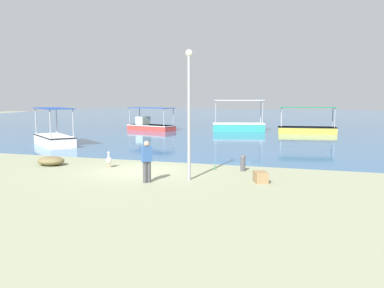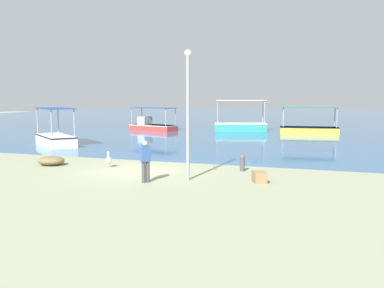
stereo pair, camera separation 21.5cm
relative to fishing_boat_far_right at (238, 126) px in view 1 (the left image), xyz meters
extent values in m
plane|color=gray|center=(0.19, -23.01, -0.59)|extent=(120.00, 120.00, 0.00)
cube|color=#326090|center=(0.19, 24.99, -0.59)|extent=(110.00, 90.00, 0.00)
cube|color=teal|center=(0.00, 0.00, -0.18)|extent=(5.27, 3.16, 0.82)
cube|color=silver|center=(0.00, 0.00, 0.19)|extent=(5.32, 3.21, 0.08)
cylinder|color=#99999E|center=(-1.92, -1.40, 1.32)|extent=(0.08, 0.08, 2.19)
cylinder|color=#99999E|center=(-2.36, 0.21, 1.32)|extent=(0.08, 0.08, 2.19)
cylinder|color=#99999E|center=(2.36, -0.21, 1.32)|extent=(0.08, 0.08, 2.19)
cylinder|color=#99999E|center=(1.92, 1.40, 1.32)|extent=(0.08, 0.08, 2.19)
cube|color=silver|center=(0.00, 0.00, 2.44)|extent=(5.11, 3.20, 0.05)
cube|color=#CB3A32|center=(-8.67, -1.29, -0.31)|extent=(5.19, 3.04, 0.55)
cube|color=silver|center=(-8.67, -1.29, -0.07)|extent=(5.24, 3.09, 0.08)
cylinder|color=#99999E|center=(-6.34, -1.13, 0.80)|extent=(0.08, 0.08, 1.67)
cylinder|color=#99999E|center=(-6.76, -2.63, 0.80)|extent=(0.08, 0.08, 1.67)
cylinder|color=#99999E|center=(-10.57, 0.05, 0.80)|extent=(0.08, 0.08, 1.67)
cylinder|color=#99999E|center=(-10.99, -1.45, 0.80)|extent=(0.08, 0.08, 1.67)
cube|color=#234391|center=(-8.67, -1.29, 1.66)|extent=(5.02, 3.08, 0.05)
cube|color=silver|center=(-9.72, -0.99, 0.36)|extent=(1.23, 1.46, 0.80)
cube|color=white|center=(-9.63, -15.77, -0.22)|extent=(4.59, 4.18, 0.73)
cube|color=black|center=(-9.63, -15.77, 0.10)|extent=(4.65, 4.24, 0.08)
cylinder|color=#99999E|center=(-7.61, -16.46, 1.07)|extent=(0.08, 0.08, 1.85)
cylinder|color=#99999E|center=(-8.54, -17.61, 1.07)|extent=(0.08, 0.08, 1.85)
cylinder|color=#99999E|center=(-10.73, -13.93, 1.07)|extent=(0.08, 0.08, 1.85)
cylinder|color=#99999E|center=(-11.66, -15.08, 1.07)|extent=(0.08, 0.08, 1.85)
cube|color=#204190|center=(-9.63, -15.77, 2.02)|extent=(4.50, 4.13, 0.05)
cube|color=gold|center=(6.47, -0.26, -0.27)|extent=(5.33, 2.28, 0.63)
cube|color=black|center=(6.47, -0.26, 0.00)|extent=(5.38, 2.33, 0.08)
cylinder|color=#99999E|center=(8.68, 0.73, 0.92)|extent=(0.08, 0.08, 1.76)
cylinder|color=#99999E|center=(8.87, -0.54, 0.92)|extent=(0.08, 0.08, 1.76)
cylinder|color=#99999E|center=(4.07, 0.03, 0.92)|extent=(0.08, 0.08, 1.76)
cylinder|color=#99999E|center=(4.26, -1.24, 0.92)|extent=(0.08, 0.08, 1.76)
cube|color=#1B7149|center=(6.47, -0.26, 1.82)|extent=(5.15, 2.35, 0.05)
cylinder|color=#E0997A|center=(-1.52, -22.47, -0.48)|extent=(0.03, 0.03, 0.22)
cylinder|color=#E0997A|center=(-1.62, -22.51, -0.48)|extent=(0.03, 0.03, 0.22)
ellipsoid|color=white|center=(-1.56, -22.52, -0.24)|extent=(0.48, 0.63, 0.32)
ellipsoid|color=white|center=(-1.66, -22.29, -0.22)|extent=(0.17, 0.19, 0.10)
cylinder|color=white|center=(-1.50, -22.66, -0.01)|extent=(0.07, 0.07, 0.26)
sphere|color=white|center=(-1.50, -22.66, 0.15)|extent=(0.11, 0.11, 0.11)
cone|color=#E5933F|center=(-1.43, -22.81, 0.14)|extent=(0.17, 0.30, 0.06)
cylinder|color=gray|center=(3.15, -24.21, 1.95)|extent=(0.14, 0.14, 5.08)
sphere|color=#EAEACC|center=(3.15, -24.21, 4.60)|extent=(0.28, 0.28, 0.28)
cylinder|color=#47474C|center=(4.85, -21.46, -0.28)|extent=(0.22, 0.22, 0.63)
sphere|color=#4C4C51|center=(4.85, -21.46, 0.06)|extent=(0.23, 0.23, 0.23)
cylinder|color=#434247|center=(1.65, -25.34, -0.17)|extent=(0.16, 0.16, 0.85)
cylinder|color=#434247|center=(1.77, -25.21, -0.17)|extent=(0.16, 0.16, 0.85)
cube|color=#315694|center=(1.71, -25.27, 0.57)|extent=(0.43, 0.44, 0.62)
sphere|color=tan|center=(1.71, -25.27, 0.99)|extent=(0.22, 0.22, 0.22)
ellipsoid|color=brown|center=(-4.65, -22.87, -0.36)|extent=(1.38, 1.18, 0.46)
cube|color=olive|center=(6.06, -23.81, -0.37)|extent=(0.74, 0.86, 0.44)
cylinder|color=#3F7F4C|center=(3.51, -21.54, -0.49)|extent=(0.07, 0.07, 0.20)
cylinder|color=#3F7F4C|center=(3.51, -21.54, -0.36)|extent=(0.03, 0.03, 0.07)
camera|label=1|loc=(8.78, -40.79, 2.90)|focal=40.00mm
camera|label=2|loc=(8.98, -40.72, 2.90)|focal=40.00mm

